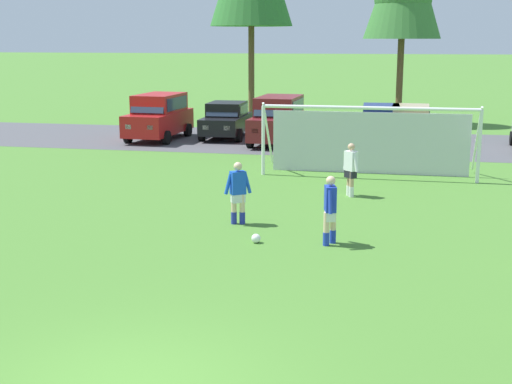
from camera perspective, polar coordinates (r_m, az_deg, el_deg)
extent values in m
plane|color=#477A2D|center=(24.16, 2.92, 0.98)|extent=(400.00, 400.00, 0.00)
cube|color=#4C4C51|center=(33.16, 5.32, 4.05)|extent=(52.00, 8.40, 0.01)
sphere|color=white|center=(16.74, 0.00, -3.77)|extent=(0.22, 0.22, 0.22)
sphere|color=black|center=(16.74, 0.00, -3.75)|extent=(0.08, 0.08, 0.08)
sphere|color=red|center=(16.73, 0.20, -3.78)|extent=(0.07, 0.07, 0.07)
cylinder|color=white|center=(24.58, 17.61, 3.50)|extent=(0.12, 0.12, 2.44)
cylinder|color=white|center=(24.90, 0.59, 4.18)|extent=(0.12, 0.12, 2.44)
cylinder|color=white|center=(24.33, 9.14, 6.73)|extent=(7.32, 0.15, 0.12)
cylinder|color=white|center=(25.45, 17.43, 4.07)|extent=(0.09, 1.94, 2.46)
cylinder|color=white|center=(25.76, 0.97, 4.73)|extent=(0.09, 1.94, 2.46)
cube|color=silver|center=(25.48, 9.15, 3.93)|extent=(6.95, 0.06, 2.20)
cylinder|color=tan|center=(21.68, 7.73, 0.64)|extent=(0.14, 0.14, 0.80)
cylinder|color=tan|center=(21.87, 7.53, 0.75)|extent=(0.14, 0.14, 0.80)
cylinder|color=white|center=(21.73, 7.71, 0.02)|extent=(0.15, 0.15, 0.32)
cylinder|color=white|center=(21.92, 7.51, 0.14)|extent=(0.15, 0.15, 0.32)
cube|color=black|center=(21.71, 7.65, 1.52)|extent=(0.40, 0.39, 0.28)
cube|color=white|center=(21.65, 7.68, 2.51)|extent=(0.44, 0.43, 0.60)
sphere|color=tan|center=(21.58, 7.71, 3.63)|extent=(0.22, 0.22, 0.22)
cylinder|color=white|center=(21.44, 8.06, 2.35)|extent=(0.23, 0.22, 0.55)
cylinder|color=white|center=(21.86, 7.31, 2.56)|extent=(0.23, 0.22, 0.55)
cylinder|color=beige|center=(18.36, -1.12, -1.38)|extent=(0.14, 0.14, 0.80)
cylinder|color=beige|center=(18.37, -1.80, -1.38)|extent=(0.14, 0.14, 0.80)
cylinder|color=#232D99|center=(18.42, -1.12, -2.11)|extent=(0.15, 0.15, 0.32)
cylinder|color=#232D99|center=(18.43, -1.80, -2.10)|extent=(0.15, 0.15, 0.32)
cube|color=silver|center=(18.29, -1.47, -0.41)|extent=(0.40, 0.37, 0.28)
cube|color=blue|center=(18.21, -1.47, 0.76)|extent=(0.45, 0.41, 0.60)
sphere|color=beige|center=(18.13, -1.48, 2.09)|extent=(0.22, 0.22, 0.22)
cylinder|color=blue|center=(18.27, -0.70, 0.74)|extent=(0.24, 0.20, 0.55)
cylinder|color=blue|center=(18.16, -2.25, 0.66)|extent=(0.24, 0.20, 0.55)
cylinder|color=beige|center=(16.53, 5.71, -2.99)|extent=(0.14, 0.14, 0.80)
cylinder|color=beige|center=(16.75, 6.25, -2.80)|extent=(0.14, 0.14, 0.80)
cylinder|color=#1E38B7|center=(16.60, 5.69, -3.79)|extent=(0.15, 0.15, 0.32)
cylinder|color=#1E38B7|center=(16.81, 6.23, -3.59)|extent=(0.15, 0.15, 0.32)
cube|color=silver|center=(16.56, 6.00, -1.83)|extent=(0.30, 0.38, 0.28)
cube|color=#1E38B7|center=(16.47, 6.03, -0.55)|extent=(0.33, 0.43, 0.60)
sphere|color=beige|center=(16.38, 6.07, 0.92)|extent=(0.22, 0.22, 0.22)
cylinder|color=#1E38B7|center=(16.23, 6.03, -0.81)|extent=(0.14, 0.24, 0.55)
cylinder|color=#1E38B7|center=(16.72, 6.04, -0.42)|extent=(0.14, 0.24, 0.55)
cube|color=red|center=(34.06, -7.88, 5.59)|extent=(2.14, 4.69, 1.00)
cube|color=red|center=(34.15, -7.80, 7.16)|extent=(1.90, 3.09, 0.84)
cube|color=#28384C|center=(32.85, -8.74, 6.90)|extent=(1.63, 0.46, 0.71)
cube|color=#28384C|center=(33.83, -6.40, 7.15)|extent=(0.17, 2.55, 0.59)
cube|color=white|center=(31.78, -8.56, 5.18)|extent=(0.28, 0.09, 0.20)
cube|color=white|center=(32.21, -10.27, 5.22)|extent=(0.28, 0.09, 0.20)
cube|color=#B21414|center=(35.96, -5.74, 6.08)|extent=(0.28, 0.09, 0.20)
cube|color=#B21414|center=(36.33, -7.29, 6.10)|extent=(0.28, 0.09, 0.20)
cylinder|color=black|center=(32.46, -7.25, 4.39)|extent=(0.27, 0.65, 0.64)
cylinder|color=black|center=(33.20, -10.31, 4.47)|extent=(0.27, 0.65, 0.64)
cylinder|color=black|center=(35.10, -5.53, 5.03)|extent=(0.27, 0.65, 0.64)
cylinder|color=black|center=(35.79, -8.40, 5.09)|extent=(0.27, 0.65, 0.64)
cube|color=black|center=(34.36, -2.41, 5.55)|extent=(1.87, 4.23, 0.76)
cube|color=black|center=(34.43, -2.37, 6.74)|extent=(1.69, 2.13, 0.64)
cube|color=#28384C|center=(33.49, -2.74, 6.54)|extent=(1.53, 0.34, 0.55)
cube|color=#28384C|center=(34.25, -0.99, 6.72)|extent=(0.07, 1.79, 0.45)
cube|color=white|center=(32.25, -2.37, 5.20)|extent=(0.28, 0.08, 0.20)
cube|color=white|center=(32.48, -4.08, 5.23)|extent=(0.28, 0.08, 0.20)
cube|color=#B21414|center=(36.25, -0.91, 6.00)|extent=(0.28, 0.08, 0.20)
cube|color=#B21414|center=(36.45, -2.45, 6.02)|extent=(0.28, 0.08, 0.20)
cylinder|color=black|center=(32.95, -1.38, 4.60)|extent=(0.25, 0.64, 0.64)
cylinder|color=black|center=(33.37, -4.42, 4.67)|extent=(0.25, 0.64, 0.64)
cylinder|color=black|center=(35.48, -0.51, 5.16)|extent=(0.25, 0.64, 0.64)
cylinder|color=black|center=(35.87, -3.35, 5.22)|extent=(0.25, 0.64, 0.64)
cube|color=maroon|center=(32.34, 1.79, 5.35)|extent=(2.09, 4.68, 1.00)
cube|color=maroon|center=(32.43, 1.88, 7.00)|extent=(1.87, 3.07, 0.84)
cube|color=#28384C|center=(31.06, 1.33, 6.73)|extent=(1.63, 0.45, 0.71)
cube|color=#28384C|center=(32.26, 3.43, 6.96)|extent=(0.15, 2.55, 0.59)
cube|color=white|center=(30.03, 1.86, 4.90)|extent=(0.28, 0.09, 0.20)
cube|color=white|center=(30.26, -0.08, 4.97)|extent=(0.28, 0.09, 0.20)
cube|color=#B21414|center=(34.43, 3.44, 5.84)|extent=(0.28, 0.09, 0.20)
cube|color=#B21414|center=(34.64, 1.74, 5.90)|extent=(0.28, 0.09, 0.20)
cylinder|color=black|center=(30.83, 2.96, 4.06)|extent=(0.27, 0.65, 0.64)
cylinder|color=black|center=(31.24, -0.47, 4.18)|extent=(0.27, 0.65, 0.64)
cylinder|color=black|center=(33.61, 3.89, 4.73)|extent=(0.27, 0.65, 0.64)
cylinder|color=black|center=(33.99, 0.72, 4.84)|extent=(0.27, 0.65, 0.64)
cube|color=navy|center=(33.53, 10.05, 5.21)|extent=(1.95, 4.26, 0.76)
cube|color=navy|center=(33.61, 10.09, 6.42)|extent=(1.73, 2.16, 0.64)
cube|color=#28384C|center=(32.64, 10.11, 6.22)|extent=(1.54, 0.37, 0.55)
cube|color=#28384C|center=(33.63, 11.53, 6.37)|extent=(0.11, 1.79, 0.45)
cube|color=white|center=(31.49, 10.98, 4.81)|extent=(0.28, 0.09, 0.20)
cube|color=white|center=(31.48, 9.18, 4.88)|extent=(0.28, 0.09, 0.20)
cube|color=#B21414|center=(35.58, 10.83, 5.66)|extent=(0.28, 0.09, 0.20)
cube|color=#B21414|center=(35.57, 9.23, 5.72)|extent=(0.28, 0.09, 0.20)
cylinder|color=black|center=(32.32, 11.64, 4.20)|extent=(0.26, 0.65, 0.64)
cylinder|color=black|center=(32.29, 8.44, 4.31)|extent=(0.26, 0.65, 0.64)
cylinder|color=black|center=(34.90, 11.49, 4.79)|extent=(0.26, 0.65, 0.64)
cylinder|color=black|center=(34.87, 8.53, 4.90)|extent=(0.26, 0.65, 0.64)
cube|color=tan|center=(33.53, 12.33, 5.11)|extent=(1.91, 4.25, 0.76)
cube|color=tan|center=(33.60, 12.39, 6.33)|extent=(1.71, 2.14, 0.64)
cube|color=#28384C|center=(32.64, 12.37, 6.12)|extent=(1.54, 0.35, 0.55)
cube|color=#28384C|center=(33.60, 13.83, 6.26)|extent=(0.09, 1.79, 0.45)
cube|color=white|center=(31.47, 13.18, 4.71)|extent=(0.28, 0.09, 0.20)
cube|color=white|center=(31.49, 11.37, 4.79)|extent=(0.28, 0.09, 0.20)
cube|color=#B21414|center=(35.56, 13.19, 5.55)|extent=(0.28, 0.09, 0.20)
cube|color=#B21414|center=(35.57, 11.59, 5.63)|extent=(0.28, 0.09, 0.20)
cylinder|color=black|center=(32.29, 13.87, 4.09)|extent=(0.26, 0.65, 0.64)
cylinder|color=black|center=(32.31, 10.67, 4.24)|extent=(0.26, 0.65, 0.64)
cylinder|color=black|center=(34.87, 13.82, 4.68)|extent=(0.26, 0.65, 0.64)
cylinder|color=black|center=(34.89, 10.86, 4.82)|extent=(0.26, 0.65, 0.64)
cylinder|color=brown|center=(43.08, -0.38, 9.64)|extent=(0.36, 0.36, 5.45)
cylinder|color=brown|center=(40.71, 11.53, 8.72)|extent=(0.36, 0.36, 4.72)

